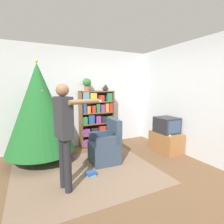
{
  "coord_description": "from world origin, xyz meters",
  "views": [
    {
      "loc": [
        -1.3,
        -2.41,
        1.58
      ],
      "look_at": [
        0.34,
        0.96,
        1.05
      ],
      "focal_mm": 28.0,
      "sensor_mm": 36.0,
      "label": 1
    }
  ],
  "objects_px": {
    "television": "(167,125)",
    "christmas_tree": "(39,108)",
    "table_lamp": "(105,87)",
    "armchair": "(106,147)",
    "bookshelf": "(97,119)",
    "potted_plant": "(87,84)",
    "standing_person": "(65,129)"
  },
  "relations": [
    {
      "from": "television",
      "to": "table_lamp",
      "type": "height_order",
      "value": "table_lamp"
    },
    {
      "from": "bookshelf",
      "to": "potted_plant",
      "type": "xyz_separation_m",
      "value": [
        -0.26,
        0.01,
        0.94
      ]
    },
    {
      "from": "christmas_tree",
      "to": "potted_plant",
      "type": "relative_size",
      "value": 6.52
    },
    {
      "from": "table_lamp",
      "to": "christmas_tree",
      "type": "bearing_deg",
      "value": -165.31
    },
    {
      "from": "armchair",
      "to": "standing_person",
      "type": "bearing_deg",
      "value": -53.02
    },
    {
      "from": "armchair",
      "to": "table_lamp",
      "type": "relative_size",
      "value": 4.6
    },
    {
      "from": "bookshelf",
      "to": "christmas_tree",
      "type": "bearing_deg",
      "value": -163.08
    },
    {
      "from": "armchair",
      "to": "table_lamp",
      "type": "xyz_separation_m",
      "value": [
        0.5,
        1.13,
        1.26
      ]
    },
    {
      "from": "christmas_tree",
      "to": "table_lamp",
      "type": "relative_size",
      "value": 10.72
    },
    {
      "from": "armchair",
      "to": "table_lamp",
      "type": "distance_m",
      "value": 1.77
    },
    {
      "from": "christmas_tree",
      "to": "potted_plant",
      "type": "height_order",
      "value": "christmas_tree"
    },
    {
      "from": "television",
      "to": "armchair",
      "type": "distance_m",
      "value": 1.63
    },
    {
      "from": "standing_person",
      "to": "potted_plant",
      "type": "bearing_deg",
      "value": 139.48
    },
    {
      "from": "television",
      "to": "table_lamp",
      "type": "relative_size",
      "value": 2.56
    },
    {
      "from": "television",
      "to": "armchair",
      "type": "relative_size",
      "value": 0.56
    },
    {
      "from": "television",
      "to": "potted_plant",
      "type": "xyz_separation_m",
      "value": [
        -1.62,
        1.21,
        1.01
      ]
    },
    {
      "from": "christmas_tree",
      "to": "table_lamp",
      "type": "bearing_deg",
      "value": 14.69
    },
    {
      "from": "christmas_tree",
      "to": "standing_person",
      "type": "bearing_deg",
      "value": -79.04
    },
    {
      "from": "television",
      "to": "table_lamp",
      "type": "xyz_separation_m",
      "value": [
        -1.1,
        1.21,
        0.92
      ]
    },
    {
      "from": "television",
      "to": "potted_plant",
      "type": "distance_m",
      "value": 2.26
    },
    {
      "from": "table_lamp",
      "to": "television",
      "type": "bearing_deg",
      "value": -47.7
    },
    {
      "from": "armchair",
      "to": "table_lamp",
      "type": "height_order",
      "value": "table_lamp"
    },
    {
      "from": "television",
      "to": "christmas_tree",
      "type": "bearing_deg",
      "value": 164.97
    },
    {
      "from": "bookshelf",
      "to": "potted_plant",
      "type": "height_order",
      "value": "potted_plant"
    },
    {
      "from": "bookshelf",
      "to": "standing_person",
      "type": "bearing_deg",
      "value": -124.03
    },
    {
      "from": "television",
      "to": "christmas_tree",
      "type": "relative_size",
      "value": 0.24
    },
    {
      "from": "standing_person",
      "to": "television",
      "type": "bearing_deg",
      "value": 89.95
    },
    {
      "from": "bookshelf",
      "to": "table_lamp",
      "type": "relative_size",
      "value": 7.43
    },
    {
      "from": "standing_person",
      "to": "table_lamp",
      "type": "relative_size",
      "value": 8.18
    },
    {
      "from": "bookshelf",
      "to": "standing_person",
      "type": "xyz_separation_m",
      "value": [
        -1.2,
        -1.77,
        0.23
      ]
    },
    {
      "from": "bookshelf",
      "to": "armchair",
      "type": "relative_size",
      "value": 1.62
    },
    {
      "from": "armchair",
      "to": "bookshelf",
      "type": "bearing_deg",
      "value": 170.93
    }
  ]
}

